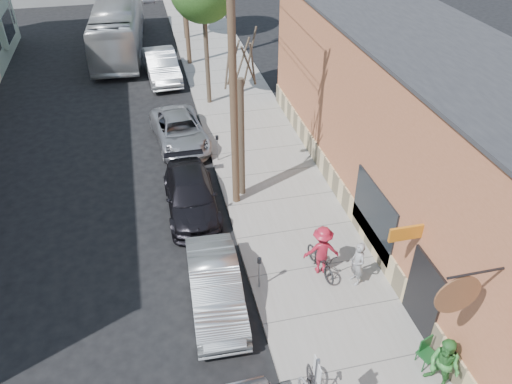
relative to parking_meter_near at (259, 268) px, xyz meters
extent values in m
plane|color=black|center=(-2.25, -1.52, -0.98)|extent=(120.00, 120.00, 0.00)
cube|color=gray|center=(2.00, 9.48, -0.91)|extent=(4.50, 58.00, 0.15)
cube|color=#A75F3E|center=(6.75, 3.48, 2.27)|extent=(5.00, 20.00, 6.50)
cube|color=#2B2B2D|center=(6.75, 3.48, 5.57)|extent=(5.20, 20.20, 0.12)
cube|color=#CDB480|center=(4.23, 3.48, -0.43)|extent=(0.10, 20.00, 1.10)
cube|color=black|center=(4.22, -2.52, 0.32)|extent=(0.10, 1.60, 2.60)
cube|color=black|center=(4.22, 0.98, 0.62)|extent=(0.08, 3.00, 2.20)
cylinder|color=brown|center=(3.30, -4.72, 2.92)|extent=(1.10, 0.06, 1.10)
cube|color=#B96815|center=(3.75, -1.72, 2.12)|extent=(1.00, 0.08, 0.45)
cube|color=silver|center=(0.10, -4.96, 1.57)|extent=(0.02, 0.45, 0.60)
cylinder|color=slate|center=(0.00, 0.00, -0.28)|extent=(0.06, 0.06, 1.10)
cylinder|color=black|center=(0.00, 0.00, 0.32)|extent=(0.14, 0.14, 0.18)
cylinder|color=slate|center=(0.00, 7.98, -0.28)|extent=(0.06, 0.06, 1.10)
cylinder|color=black|center=(0.00, 7.98, 0.32)|extent=(0.14, 0.14, 0.18)
cylinder|color=#503A28|center=(0.20, 4.79, 4.17)|extent=(0.28, 0.28, 10.00)
cylinder|color=slate|center=(-2.30, 4.79, 7.07)|extent=(0.35, 0.24, 0.24)
cylinder|color=#44392C|center=(0.55, 5.25, 1.64)|extent=(0.24, 0.24, 4.95)
cylinder|color=#44392C|center=(0.55, 14.07, 1.96)|extent=(0.24, 0.24, 5.59)
imported|color=gray|center=(3.10, -0.50, -0.04)|extent=(0.47, 0.63, 1.59)
imported|color=#317C33|center=(3.75, -4.58, 0.06)|extent=(0.95, 1.05, 1.78)
imported|color=maroon|center=(2.16, 0.25, 0.07)|extent=(1.26, 0.83, 1.81)
imported|color=black|center=(2.16, 0.25, -0.36)|extent=(0.90, 1.86, 0.94)
imported|color=#9EA3A6|center=(-1.45, -0.27, -0.26)|extent=(1.71, 4.47, 1.45)
imported|color=black|center=(-1.59, 4.80, -0.30)|extent=(1.94, 4.74, 1.37)
imported|color=#929399|center=(-1.45, 10.10, -0.30)|extent=(2.73, 5.08, 1.36)
imported|color=#B9BDC2|center=(-1.66, 18.27, -0.15)|extent=(2.10, 5.17, 1.67)
imported|color=silver|center=(-4.05, 24.07, 0.69)|extent=(3.62, 12.19, 3.35)
camera|label=1|loc=(-2.69, -11.05, 11.05)|focal=35.00mm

